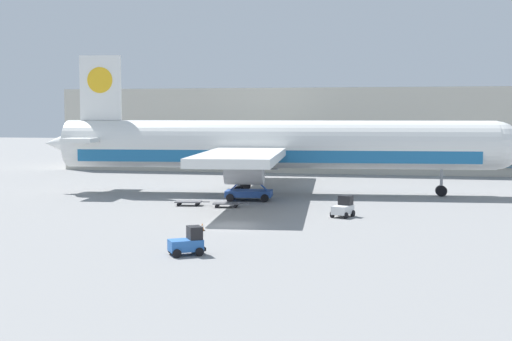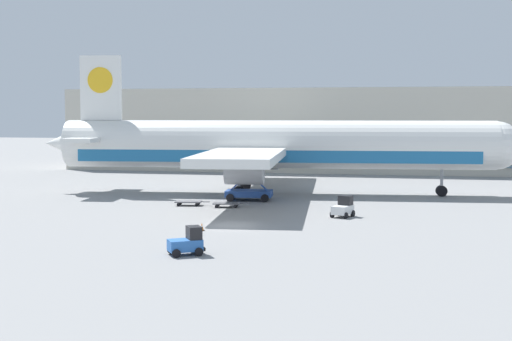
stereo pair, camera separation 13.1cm
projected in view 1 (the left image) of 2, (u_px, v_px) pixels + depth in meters
The scene contains 10 objects.
ground_plane at pixel (232, 226), 62.69m from camera, with size 400.00×400.00×0.00m, color gray.
terminal_building at pixel (328, 130), 124.06m from camera, with size 90.00×18.20×14.00m.
airplane_main at pixel (269, 146), 86.54m from camera, with size 58.05×48.53×17.00m.
scissor_lift_loader at pixel (249, 182), 80.71m from camera, with size 5.45×3.78×5.66m.
baggage_tug_foreground at pixel (188, 243), 49.79m from camera, with size 2.82×2.56×2.00m.
baggage_tug_mid at pixel (343, 208), 68.03m from camera, with size 2.31×2.77×2.00m.
baggage_dolly_lead at pixel (189, 202), 76.28m from camera, with size 3.77×1.86×0.48m.
baggage_dolly_second at pixel (227, 204), 74.90m from camera, with size 3.77×1.86×0.48m.
traffic_cone_near at pixel (202, 227), 60.03m from camera, with size 0.40×0.40×0.69m.
traffic_cone_far at pixel (190, 239), 54.54m from camera, with size 0.40×0.40×0.59m.
Camera 1 is at (14.35, -60.44, 9.93)m, focal length 50.00 mm.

